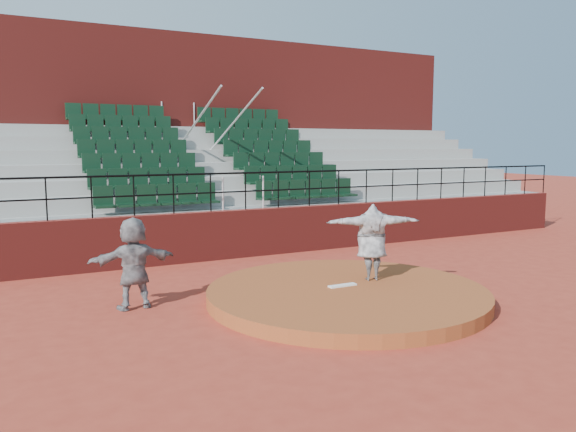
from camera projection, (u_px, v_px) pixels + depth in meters
name	position (u px, v px, depth m)	size (l,w,h in m)	color
ground	(347.00, 300.00, 11.07)	(90.00, 90.00, 0.00)	#A13524
pitchers_mound	(347.00, 294.00, 11.06)	(5.50, 5.50, 0.25)	#954721
pitching_rubber	(343.00, 285.00, 11.17)	(0.60, 0.15, 0.03)	white
boundary_wall	(246.00, 233.00, 15.39)	(24.00, 0.30, 1.30)	maroon
wall_railing	(245.00, 183.00, 15.22)	(24.04, 0.05, 1.03)	black
seating_deck	(202.00, 194.00, 18.50)	(24.00, 5.97, 4.63)	gray
press_box_facade	(167.00, 132.00, 21.71)	(24.00, 3.00, 7.10)	maroon
pitcher	(372.00, 242.00, 11.62)	(1.96, 0.53, 1.60)	black
fielder	(134.00, 263.00, 10.42)	(1.60, 0.51, 1.73)	black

